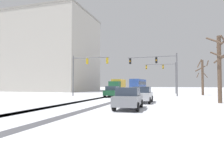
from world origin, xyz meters
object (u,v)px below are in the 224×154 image
object	(u,v)px
car_grey_third	(128,98)
car_dark_green_lead	(112,92)
bare_tree_sidewalk_mid	(220,64)
box_truck_delivery	(118,86)
traffic_signal_near_left	(85,67)
traffic_signal_near_right	(159,66)
bus_oncoming	(138,84)
office_building_far_left_block	(44,54)
bare_tree_sidewalk_far	(202,76)
car_silver_second	(143,95)
traffic_signal_far_right	(165,71)

from	to	relation	value
car_grey_third	car_dark_green_lead	bearing A→B (deg)	111.98
car_dark_green_lead	bare_tree_sidewalk_mid	bearing A→B (deg)	-24.35
car_grey_third	box_truck_delivery	xyz separation A→B (m)	(-8.45, 27.47, 0.82)
traffic_signal_near_left	box_truck_delivery	world-z (taller)	traffic_signal_near_left
traffic_signal_near_right	bus_oncoming	size ratio (longest dim) A/B	0.67
car_grey_third	office_building_far_left_block	distance (m)	50.24
bare_tree_sidewalk_far	bus_oncoming	bearing A→B (deg)	127.16
traffic_signal_near_left	traffic_signal_near_right	bearing A→B (deg)	9.58
car_silver_second	car_grey_third	distance (m)	5.65
traffic_signal_near_right	bus_oncoming	bearing A→B (deg)	106.10
box_truck_delivery	bare_tree_sidewalk_mid	size ratio (longest dim) A/B	1.12
traffic_signal_near_right	traffic_signal_near_left	world-z (taller)	same
car_silver_second	car_grey_third	xyz separation A→B (m)	(-0.22, -5.64, 0.00)
bus_oncoming	box_truck_delivery	world-z (taller)	bus_oncoming
car_grey_third	traffic_signal_far_right	bearing A→B (deg)	86.78
car_grey_third	traffic_signal_near_right	bearing A→B (deg)	85.99
car_dark_green_lead	bare_tree_sidewalk_mid	size ratio (longest dim) A/B	0.63
bare_tree_sidewalk_far	traffic_signal_far_right	bearing A→B (deg)	142.28
traffic_signal_near_left	bus_oncoming	distance (m)	28.03
traffic_signal_near_right	car_dark_green_lead	world-z (taller)	traffic_signal_near_right
traffic_signal_near_left	car_grey_third	size ratio (longest dim) A/B	1.56
car_dark_green_lead	car_silver_second	distance (m)	9.44
traffic_signal_far_right	traffic_signal_near_left	bearing A→B (deg)	-130.47
car_dark_green_lead	car_silver_second	world-z (taller)	same
traffic_signal_far_right	bare_tree_sidewalk_far	xyz separation A→B (m)	(6.52, -5.05, -1.27)
car_grey_third	office_building_far_left_block	size ratio (longest dim) A/B	0.14
car_silver_second	box_truck_delivery	bearing A→B (deg)	111.65
bare_tree_sidewalk_mid	bare_tree_sidewalk_far	distance (m)	15.52
traffic_signal_near_right	car_grey_third	bearing A→B (deg)	-94.01
car_dark_green_lead	car_grey_third	distance (m)	14.30
box_truck_delivery	office_building_far_left_block	xyz separation A→B (m)	(-25.22, 8.38, 9.47)
traffic_signal_far_right	box_truck_delivery	xyz separation A→B (m)	(-10.02, -0.46, -3.02)
traffic_signal_near_left	office_building_far_left_block	bearing A→B (deg)	137.44
car_silver_second	bus_oncoming	world-z (taller)	bus_oncoming
traffic_signal_far_right	car_silver_second	bearing A→B (deg)	-93.48
box_truck_delivery	bare_tree_sidewalk_far	bearing A→B (deg)	-15.49
car_grey_third	bus_oncoming	xyz separation A→B (m)	(-6.30, 41.87, 1.18)
traffic_signal_near_right	traffic_signal_far_right	xyz separation A→B (m)	(0.44, 11.80, -0.05)
bus_oncoming	office_building_far_left_block	size ratio (longest dim) A/B	0.38
traffic_signal_far_right	car_grey_third	size ratio (longest dim) A/B	1.56
traffic_signal_near_left	box_truck_delivery	xyz separation A→B (m)	(1.67, 13.24, -3.01)
car_grey_third	bus_oncoming	distance (m)	42.36
traffic_signal_far_right	office_building_far_left_block	xyz separation A→B (m)	(-35.24, 7.92, 6.45)
car_dark_green_lead	car_grey_third	size ratio (longest dim) A/B	1.00
bus_oncoming	bare_tree_sidewalk_far	bearing A→B (deg)	-52.84
car_silver_second	bare_tree_sidewalk_mid	distance (m)	8.22
box_truck_delivery	bare_tree_sidewalk_far	distance (m)	17.25
car_grey_third	box_truck_delivery	bearing A→B (deg)	107.09
traffic_signal_far_right	bare_tree_sidewalk_far	bearing A→B (deg)	-37.72
traffic_signal_near_left	car_grey_third	xyz separation A→B (m)	(10.12, -14.23, -3.83)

